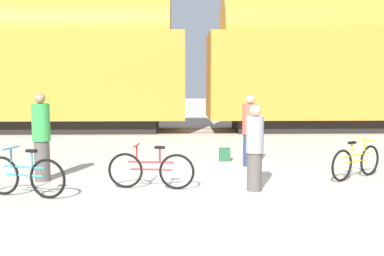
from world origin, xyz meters
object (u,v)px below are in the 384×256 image
at_px(person_in_grey, 255,148).
at_px(bicycle_maroon, 151,170).
at_px(backpack, 225,155).
at_px(person_in_red, 250,131).
at_px(freight_train, 196,62).
at_px(bicycle_yellow, 356,162).
at_px(bicycle_teal, 24,176).
at_px(person_in_green, 41,137).

bearing_deg(person_in_grey, bicycle_maroon, -175.28).
bearing_deg(backpack, person_in_grey, -85.43).
bearing_deg(person_in_grey, backpack, 105.48).
relative_size(person_in_grey, person_in_red, 0.95).
height_order(freight_train, person_in_grey, freight_train).
relative_size(freight_train, bicycle_yellow, 41.29).
bearing_deg(person_in_grey, person_in_red, 94.16).
bearing_deg(person_in_red, freight_train, 167.58).
height_order(freight_train, bicycle_yellow, freight_train).
bearing_deg(freight_train, person_in_grey, -85.84).
height_order(bicycle_teal, backpack, bicycle_teal).
relative_size(person_in_grey, backpack, 4.87).
bearing_deg(bicycle_teal, bicycle_yellow, 11.28).
bearing_deg(bicycle_maroon, freight_train, 82.57).
distance_m(freight_train, bicycle_maroon, 10.13).
distance_m(bicycle_teal, bicycle_maroon, 2.33).
distance_m(person_in_green, person_in_grey, 4.44).
height_order(person_in_red, backpack, person_in_red).
xyz_separation_m(bicycle_yellow, person_in_green, (-6.70, -0.02, 0.57)).
bearing_deg(backpack, freight_train, 93.97).
bearing_deg(bicycle_yellow, bicycle_teal, -168.72).
height_order(bicycle_maroon, person_in_grey, person_in_grey).
distance_m(person_in_green, backpack, 4.67).
bearing_deg(freight_train, backpack, -86.03).
height_order(freight_train, person_in_green, freight_train).
bearing_deg(freight_train, bicycle_maroon, -97.43).
distance_m(bicycle_yellow, person_in_grey, 2.62).
bearing_deg(bicycle_yellow, bicycle_maroon, -169.78).
distance_m(bicycle_yellow, person_in_green, 6.73).
bearing_deg(person_in_grey, person_in_green, 178.14).
xyz_separation_m(bicycle_maroon, person_in_grey, (1.99, -0.22, 0.46)).
xyz_separation_m(bicycle_yellow, person_in_red, (-2.09, 1.45, 0.51)).
bearing_deg(bicycle_teal, bicycle_maroon, 13.31).
relative_size(bicycle_maroon, person_in_green, 0.92).
relative_size(person_in_green, backpack, 5.44).
relative_size(freight_train, person_in_green, 31.68).
height_order(bicycle_teal, person_in_grey, person_in_grey).
relative_size(bicycle_yellow, bicycle_teal, 0.87).
xyz_separation_m(bicycle_teal, person_in_red, (4.55, 2.77, 0.49)).
height_order(bicycle_yellow, bicycle_maroon, bicycle_maroon).
relative_size(bicycle_yellow, person_in_green, 0.77).
distance_m(bicycle_teal, person_in_red, 5.35).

